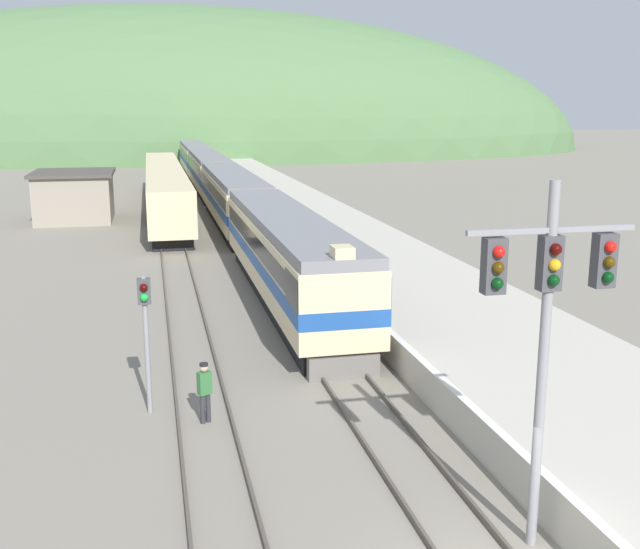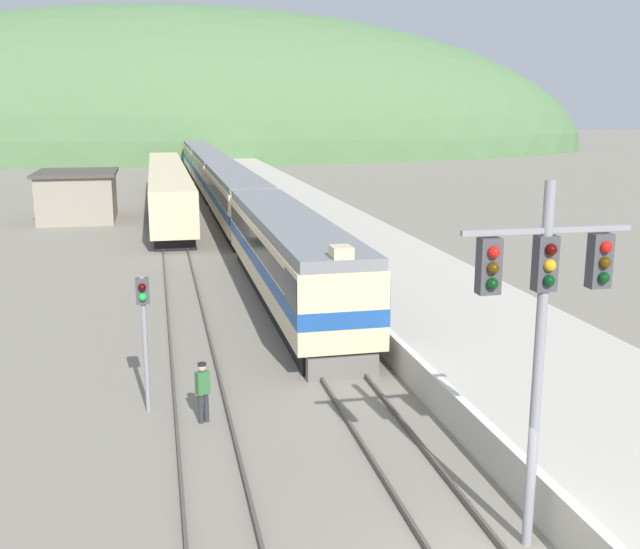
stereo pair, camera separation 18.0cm
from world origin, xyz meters
name	(u,v)px [view 1 (the left image)]	position (x,y,z in m)	size (l,w,h in m)	color
track_main	(205,187)	(0.00, 70.00, 0.08)	(1.52, 180.00, 0.16)	#4C443D
track_siding	(162,188)	(-4.57, 70.00, 0.08)	(1.52, 180.00, 0.16)	#4C443D
platform	(288,204)	(5.37, 50.00, 0.55)	(7.15, 140.00, 1.11)	#BCB5A5
distant_hills	(180,153)	(0.00, 135.08, 0.00)	(161.12, 72.50, 53.00)	#517547
station_shed	(75,196)	(-11.36, 48.37, 1.88)	(5.91, 7.27, 3.72)	gray
express_train_lead_car	(288,255)	(0.00, 20.73, 2.12)	(3.00, 20.51, 4.24)	black
carriage_second	(233,197)	(0.00, 42.69, 2.11)	(2.99, 21.20, 3.88)	black
carriage_third	(209,172)	(0.00, 64.77, 2.11)	(2.99, 21.20, 3.88)	black
carriage_fourth	(195,158)	(0.00, 86.84, 2.11)	(2.99, 21.20, 3.88)	black
siding_train	(165,188)	(-4.57, 52.89, 1.88)	(2.90, 39.51, 3.64)	black
signal_mast_main	(548,304)	(1.30, 1.10, 4.92)	(3.30, 0.42, 7.19)	gray
signal_post_siding	(145,316)	(-6.03, 9.46, 2.82)	(0.36, 0.42, 3.94)	gray
track_worker	(205,389)	(-4.55, 8.42, 0.97)	(0.42, 0.35, 1.71)	#2D2D33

